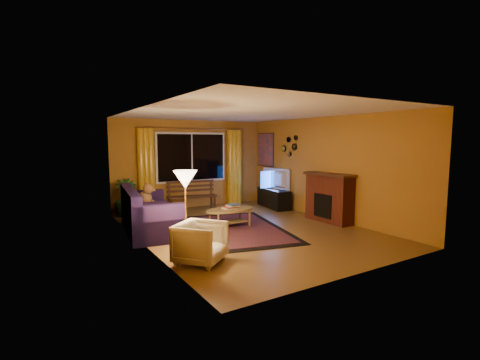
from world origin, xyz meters
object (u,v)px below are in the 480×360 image
sofa (150,210)px  floor_lamp (186,213)px  bench (192,204)px  tv_console (274,198)px  coffee_table (230,218)px  armchair (201,241)px

sofa → floor_lamp: (0.09, -1.78, 0.24)m
bench → tv_console: 2.34m
bench → sofa: bearing=-128.7°
bench → coffee_table: 2.11m
armchair → coffee_table: (1.52, 1.76, -0.15)m
floor_lamp → tv_console: bearing=34.1°
tv_console → sofa: bearing=-160.0°
armchair → tv_console: 4.88m
bench → tv_console: (2.21, -0.76, 0.07)m
coffee_table → floor_lamp: bearing=-142.1°
floor_lamp → bench: bearing=64.9°
coffee_table → tv_console: 2.61m
bench → coffee_table: bearing=-82.3°
armchair → tv_console: size_ratio=0.55×
coffee_table → tv_console: (2.23, 1.36, 0.06)m
coffee_table → tv_console: bearing=31.3°
bench → armchair: 4.17m
sofa → tv_console: size_ratio=1.78×
floor_lamp → sofa: bearing=92.9°
coffee_table → sofa: bearing=160.3°
bench → floor_lamp: (-1.55, -3.31, 0.51)m
bench → armchair: size_ratio=1.87×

